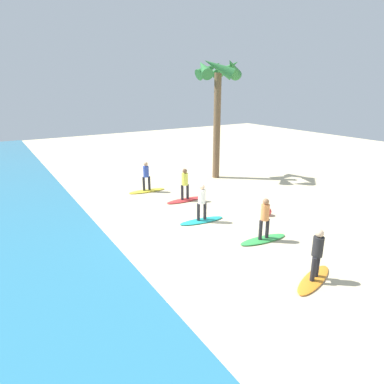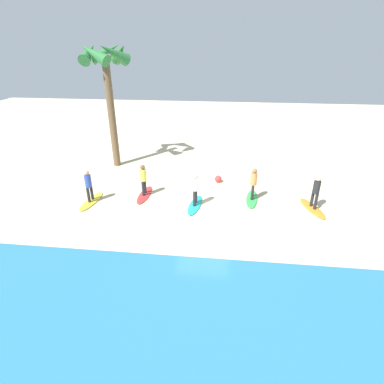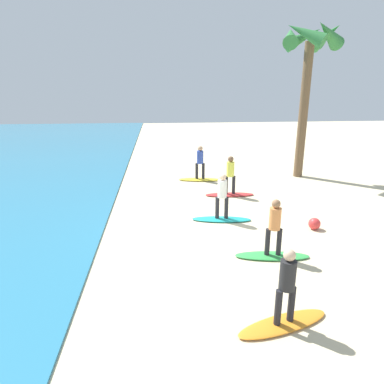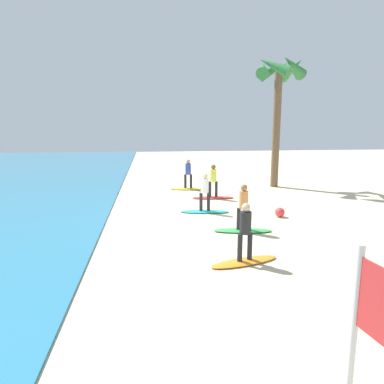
{
  "view_description": "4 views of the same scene",
  "coord_description": "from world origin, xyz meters",
  "px_view_note": "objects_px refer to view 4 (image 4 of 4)",
  "views": [
    {
      "loc": [
        -10.58,
        6.54,
        5.74
      ],
      "look_at": [
        1.2,
        -0.97,
        1.22
      ],
      "focal_mm": 30.72,
      "sensor_mm": 36.0,
      "label": 1
    },
    {
      "loc": [
        -0.77,
        12.13,
        7.37
      ],
      "look_at": [
        0.63,
        -0.48,
        1.05
      ],
      "focal_mm": 28.54,
      "sensor_mm": 36.0,
      "label": 2
    },
    {
      "loc": [
        -11.08,
        1.03,
        4.83
      ],
      "look_at": [
        0.35,
        0.02,
        1.16
      ],
      "focal_mm": 33.18,
      "sensor_mm": 36.0,
      "label": 3
    },
    {
      "loc": [
        -14.75,
        1.15,
        4.01
      ],
      "look_at": [
        0.37,
        -0.49,
        0.95
      ],
      "focal_mm": 34.64,
      "sensor_mm": 36.0,
      "label": 4
    }
  ],
  "objects_px": {
    "surfer_orange": "(245,228)",
    "surfboard_red": "(213,198)",
    "surfboard_orange": "(244,262)",
    "surfboard_teal": "(205,212)",
    "beach_ball": "(280,212)",
    "surfboard_yellow": "(188,189)",
    "surfboard_green": "(243,230)",
    "surfer_green": "(243,204)",
    "surfer_red": "(213,178)",
    "surfer_teal": "(205,189)",
    "surfer_yellow": "(188,171)",
    "palm_tree": "(278,82)"
  },
  "relations": [
    {
      "from": "surfboard_teal",
      "to": "surfboard_yellow",
      "type": "relative_size",
      "value": 1.0
    },
    {
      "from": "surfer_green",
      "to": "palm_tree",
      "type": "height_order",
      "value": "palm_tree"
    },
    {
      "from": "surfboard_teal",
      "to": "palm_tree",
      "type": "relative_size",
      "value": 0.28
    },
    {
      "from": "surfboard_green",
      "to": "surfer_green",
      "type": "relative_size",
      "value": 1.28
    },
    {
      "from": "surfer_orange",
      "to": "surfer_teal",
      "type": "relative_size",
      "value": 1.0
    },
    {
      "from": "surfer_teal",
      "to": "surfboard_red",
      "type": "xyz_separation_m",
      "value": [
        2.77,
        -0.82,
        -0.99
      ]
    },
    {
      "from": "surfboard_yellow",
      "to": "surfer_yellow",
      "type": "distance_m",
      "value": 0.99
    },
    {
      "from": "surfer_orange",
      "to": "surfer_green",
      "type": "xyz_separation_m",
      "value": [
        2.87,
        -0.66,
        0.0
      ]
    },
    {
      "from": "surfboard_orange",
      "to": "surfer_orange",
      "type": "bearing_deg",
      "value": -107.5
    },
    {
      "from": "beach_ball",
      "to": "surfboard_red",
      "type": "bearing_deg",
      "value": 29.42
    },
    {
      "from": "surfer_red",
      "to": "surfboard_yellow",
      "type": "xyz_separation_m",
      "value": [
        2.51,
        1.02,
        -0.99
      ]
    },
    {
      "from": "surfboard_green",
      "to": "surfer_green",
      "type": "distance_m",
      "value": 0.99
    },
    {
      "from": "surfer_orange",
      "to": "beach_ball",
      "type": "bearing_deg",
      "value": -29.63
    },
    {
      "from": "surfer_orange",
      "to": "surfboard_red",
      "type": "bearing_deg",
      "value": -3.44
    },
    {
      "from": "surfboard_teal",
      "to": "surfer_teal",
      "type": "distance_m",
      "value": 0.99
    },
    {
      "from": "surfer_orange",
      "to": "surfboard_red",
      "type": "relative_size",
      "value": 0.78
    },
    {
      "from": "surfboard_orange",
      "to": "surfer_green",
      "type": "distance_m",
      "value": 3.11
    },
    {
      "from": "surfboard_yellow",
      "to": "surfer_green",
      "type": "bearing_deg",
      "value": 104.81
    },
    {
      "from": "surfboard_green",
      "to": "surfboard_teal",
      "type": "xyz_separation_m",
      "value": [
        2.84,
        0.97,
        0.0
      ]
    },
    {
      "from": "surfer_orange",
      "to": "palm_tree",
      "type": "bearing_deg",
      "value": -22.22
    },
    {
      "from": "surfer_red",
      "to": "surfboard_yellow",
      "type": "height_order",
      "value": "surfer_red"
    },
    {
      "from": "surfer_orange",
      "to": "surfboard_orange",
      "type": "bearing_deg",
      "value": 180.0
    },
    {
      "from": "surfer_yellow",
      "to": "surfer_red",
      "type": "bearing_deg",
      "value": -157.96
    },
    {
      "from": "surfboard_red",
      "to": "surfer_yellow",
      "type": "distance_m",
      "value": 2.88
    },
    {
      "from": "surfer_teal",
      "to": "palm_tree",
      "type": "distance_m",
      "value": 9.0
    },
    {
      "from": "surfer_teal",
      "to": "palm_tree",
      "type": "relative_size",
      "value": 0.22
    },
    {
      "from": "surfer_teal",
      "to": "beach_ball",
      "type": "distance_m",
      "value": 3.26
    },
    {
      "from": "surfboard_teal",
      "to": "surfboard_red",
      "type": "distance_m",
      "value": 2.89
    },
    {
      "from": "surfboard_red",
      "to": "beach_ball",
      "type": "height_order",
      "value": "beach_ball"
    },
    {
      "from": "surfboard_red",
      "to": "surfer_yellow",
      "type": "relative_size",
      "value": 1.28
    },
    {
      "from": "surfboard_green",
      "to": "surfer_yellow",
      "type": "distance_m",
      "value": 8.27
    },
    {
      "from": "surfer_orange",
      "to": "surfer_teal",
      "type": "xyz_separation_m",
      "value": [
        5.72,
        0.31,
        0.0
      ]
    },
    {
      "from": "surfboard_red",
      "to": "surfboard_yellow",
      "type": "relative_size",
      "value": 1.0
    },
    {
      "from": "surfer_teal",
      "to": "surfboard_yellow",
      "type": "bearing_deg",
      "value": 2.1
    },
    {
      "from": "surfer_orange",
      "to": "beach_ball",
      "type": "xyz_separation_m",
      "value": [
        4.68,
        -2.66,
        -0.84
      ]
    },
    {
      "from": "surfboard_teal",
      "to": "surfer_green",
      "type": "bearing_deg",
      "value": 116.23
    },
    {
      "from": "surfboard_orange",
      "to": "surfer_yellow",
      "type": "height_order",
      "value": "surfer_yellow"
    },
    {
      "from": "surfboard_yellow",
      "to": "beach_ball",
      "type": "xyz_separation_m",
      "value": [
        -6.32,
        -3.17,
        0.15
      ]
    },
    {
      "from": "surfboard_teal",
      "to": "surfboard_yellow",
      "type": "bearing_deg",
      "value": -80.58
    },
    {
      "from": "surfboard_orange",
      "to": "beach_ball",
      "type": "bearing_deg",
      "value": -137.12
    },
    {
      "from": "surfboard_teal",
      "to": "surfer_teal",
      "type": "relative_size",
      "value": 1.28
    },
    {
      "from": "surfboard_red",
      "to": "beach_ball",
      "type": "xyz_separation_m",
      "value": [
        -3.81,
        -2.15,
        0.15
      ]
    },
    {
      "from": "surfboard_green",
      "to": "surfboard_yellow",
      "type": "relative_size",
      "value": 1.0
    },
    {
      "from": "surfer_orange",
      "to": "surfer_teal",
      "type": "bearing_deg",
      "value": 3.13
    },
    {
      "from": "surfboard_orange",
      "to": "surfboard_teal",
      "type": "bearing_deg",
      "value": -104.36
    },
    {
      "from": "surfer_teal",
      "to": "palm_tree",
      "type": "bearing_deg",
      "value": -41.23
    },
    {
      "from": "surfer_yellow",
      "to": "surfboard_orange",
      "type": "bearing_deg",
      "value": -177.36
    },
    {
      "from": "surfboard_yellow",
      "to": "surfboard_red",
      "type": "bearing_deg",
      "value": 118.67
    },
    {
      "from": "surfer_green",
      "to": "surfer_yellow",
      "type": "distance_m",
      "value": 8.21
    },
    {
      "from": "beach_ball",
      "to": "surfer_orange",
      "type": "bearing_deg",
      "value": 150.37
    }
  ]
}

